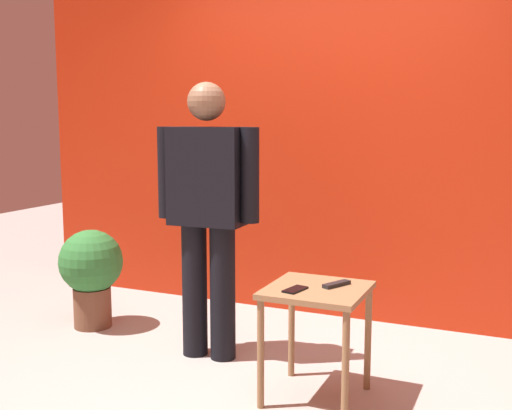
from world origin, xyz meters
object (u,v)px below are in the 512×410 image
Objects in this scene: potted_plant at (91,270)px; tv_remote at (337,284)px; standing_person at (208,206)px; side_table at (317,306)px; cell_phone at (295,290)px.

tv_remote is at bearing -11.43° from potted_plant.
standing_person is 1.14m from potted_plant.
side_table is (0.79, -0.29, -0.43)m from standing_person.
potted_plant is (-1.71, 0.54, -0.19)m from cell_phone.
cell_phone is 1.80m from potted_plant.
standing_person reaches higher than cell_phone.
side_table is 0.17m from cell_phone.
potted_plant is at bearing 174.58° from cell_phone.
cell_phone is 0.21× the size of potted_plant.
side_table is 0.15m from tv_remote.
side_table is 4.13× the size of cell_phone.
standing_person is 9.76× the size of tv_remote.
potted_plant is (-1.79, 0.44, -0.09)m from side_table.
standing_person reaches higher than tv_remote.
standing_person is at bearing -168.06° from tv_remote.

